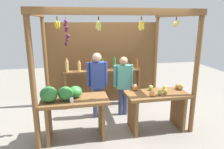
# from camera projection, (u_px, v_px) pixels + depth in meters

# --- Properties ---
(ground_plane) EXTENTS (12.00, 12.00, 0.00)m
(ground_plane) POSITION_uv_depth(u_px,v_px,m) (110.00, 117.00, 5.08)
(ground_plane) COLOR gray
(ground_plane) RESTS_ON ground
(market_stall) EXTENTS (3.18, 2.12, 2.48)m
(market_stall) POSITION_uv_depth(u_px,v_px,m) (106.00, 55.00, 5.16)
(market_stall) COLOR brown
(market_stall) RESTS_ON ground
(fruit_counter_left) EXTENTS (1.30, 0.64, 1.11)m
(fruit_counter_left) POSITION_uv_depth(u_px,v_px,m) (70.00, 104.00, 3.99)
(fruit_counter_left) COLOR brown
(fruit_counter_left) RESTS_ON ground
(fruit_counter_right) EXTENTS (1.30, 0.64, 0.96)m
(fruit_counter_right) POSITION_uv_depth(u_px,v_px,m) (157.00, 102.00, 4.38)
(fruit_counter_right) COLOR brown
(fruit_counter_right) RESTS_ON ground
(bottle_shelf_unit) EXTENTS (2.04, 0.22, 1.35)m
(bottle_shelf_unit) POSITION_uv_depth(u_px,v_px,m) (102.00, 77.00, 5.58)
(bottle_shelf_unit) COLOR brown
(bottle_shelf_unit) RESTS_ON ground
(vendor_man) EXTENTS (0.48, 0.21, 1.57)m
(vendor_man) POSITION_uv_depth(u_px,v_px,m) (97.00, 80.00, 4.84)
(vendor_man) COLOR #3A4363
(vendor_man) RESTS_ON ground
(vendor_woman) EXTENTS (0.48, 0.20, 1.45)m
(vendor_woman) POSITION_uv_depth(u_px,v_px,m) (123.00, 81.00, 5.01)
(vendor_woman) COLOR navy
(vendor_woman) RESTS_ON ground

